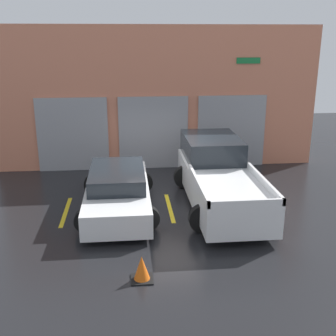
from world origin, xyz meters
The scene contains 8 objects.
ground_plane centered at (0.00, 0.00, 0.00)m, with size 28.00×28.00×0.00m, color black.
shophouse_building centered at (-0.01, 3.29, 2.62)m, with size 12.28×0.68×5.35m.
pickup_truck centered at (1.54, -0.78, 0.84)m, with size 2.44×5.49×1.81m.
sedan_white centered at (-1.54, -1.11, 0.60)m, with size 2.24×4.62×1.24m.
parking_stripe_far_left centered at (-3.08, -1.13, 0.00)m, with size 0.12×2.20×0.01m, color gold.
parking_stripe_left centered at (0.00, -1.13, 0.00)m, with size 0.12×2.20×0.01m, color gold.
parking_stripe_centre centered at (3.08, -1.13, 0.00)m, with size 0.12×2.20×0.01m, color gold.
traffic_cone centered at (-0.99, -4.97, 0.25)m, with size 0.47×0.47×0.55m.
Camera 1 is at (-1.22, -12.79, 4.95)m, focal length 45.00 mm.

